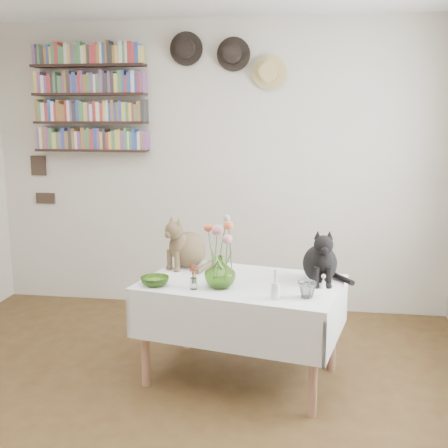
% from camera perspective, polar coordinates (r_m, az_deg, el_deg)
% --- Properties ---
extents(room, '(4.08, 4.58, 2.58)m').
position_cam_1_polar(room, '(2.74, -8.55, 1.36)').
color(room, brown).
rests_on(room, ground).
extents(dining_table, '(1.37, 1.03, 0.66)m').
position_cam_1_polar(dining_table, '(3.65, 1.81, -8.29)').
color(dining_table, white).
rests_on(dining_table, room).
extents(tabby_cat, '(0.39, 0.40, 0.37)m').
position_cam_1_polar(tabby_cat, '(3.91, -3.55, -1.65)').
color(tabby_cat, brown).
rests_on(tabby_cat, dining_table).
extents(black_cat, '(0.27, 0.33, 0.36)m').
position_cam_1_polar(black_cat, '(3.61, 9.75, -2.99)').
color(black_cat, black).
rests_on(black_cat, dining_table).
extents(flower_vase, '(0.21, 0.21, 0.20)m').
position_cam_1_polar(flower_vase, '(3.45, -0.40, -4.87)').
color(flower_vase, '#79B341').
rests_on(flower_vase, dining_table).
extents(green_bowl, '(0.20, 0.20, 0.06)m').
position_cam_1_polar(green_bowl, '(3.53, -7.03, -5.78)').
color(green_bowl, '#79B341').
rests_on(green_bowl, dining_table).
extents(drinking_glass, '(0.13, 0.13, 0.10)m').
position_cam_1_polar(drinking_glass, '(3.30, 8.43, -6.60)').
color(drinking_glass, white).
rests_on(drinking_glass, dining_table).
extents(candlestick, '(0.05, 0.05, 0.18)m').
position_cam_1_polar(candlestick, '(3.25, 5.23, -6.63)').
color(candlestick, white).
rests_on(candlestick, dining_table).
extents(berry_jar, '(0.04, 0.04, 0.17)m').
position_cam_1_polar(berry_jar, '(3.43, -3.11, -5.38)').
color(berry_jar, white).
rests_on(berry_jar, dining_table).
extents(porcelain_figurine, '(0.05, 0.05, 0.09)m').
position_cam_1_polar(porcelain_figurine, '(3.50, 10.06, -5.83)').
color(porcelain_figurine, white).
rests_on(porcelain_figurine, dining_table).
extents(flower_bouquet, '(0.17, 0.12, 0.39)m').
position_cam_1_polar(flower_bouquet, '(3.40, -0.35, -0.88)').
color(flower_bouquet, '#4C7233').
rests_on(flower_bouquet, flower_vase).
extents(bookshelf_unit, '(1.00, 0.16, 0.91)m').
position_cam_1_polar(bookshelf_unit, '(5.11, -13.48, 12.27)').
color(bookshelf_unit, black).
rests_on(bookshelf_unit, room).
extents(wall_hats, '(0.98, 0.09, 0.48)m').
position_cam_1_polar(wall_hats, '(4.84, 0.53, 16.50)').
color(wall_hats, black).
rests_on(wall_hats, room).
extents(wall_art_plaques, '(0.21, 0.02, 0.44)m').
position_cam_1_polar(wall_art_plaques, '(5.42, -18.06, 4.34)').
color(wall_art_plaques, '#38281E').
rests_on(wall_art_plaques, room).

